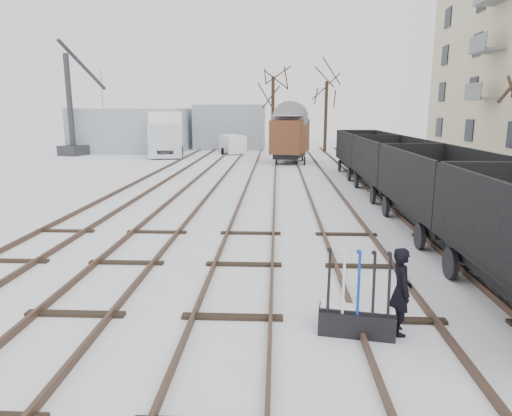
% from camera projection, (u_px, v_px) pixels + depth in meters
% --- Properties ---
extents(ground, '(120.00, 120.00, 0.00)m').
position_uv_depth(ground, '(232.00, 319.00, 8.55)').
color(ground, white).
rests_on(ground, ground).
extents(tracks, '(13.90, 52.00, 0.16)m').
position_uv_depth(tracks, '(260.00, 190.00, 21.89)').
color(tracks, black).
rests_on(tracks, ground).
extents(shed_left, '(10.00, 8.00, 4.10)m').
position_uv_depth(shed_left, '(134.00, 130.00, 43.87)').
color(shed_left, '#96A0A9').
rests_on(shed_left, ground).
extents(shed_right, '(7.00, 6.00, 4.50)m').
position_uv_depth(shed_right, '(231.00, 126.00, 47.34)').
color(shed_right, '#96A0A9').
rests_on(shed_right, ground).
extents(ground_frame, '(1.35, 0.63, 1.49)m').
position_uv_depth(ground_frame, '(357.00, 319.00, 7.89)').
color(ground_frame, black).
rests_on(ground_frame, ground).
extents(worker, '(0.39, 0.58, 1.55)m').
position_uv_depth(worker, '(401.00, 291.00, 7.85)').
color(worker, black).
rests_on(worker, ground).
extents(freight_wagon_b, '(2.55, 6.37, 2.60)m').
position_uv_depth(freight_wagon_b, '(439.00, 201.00, 14.59)').
color(freight_wagon_b, black).
rests_on(freight_wagon_b, ground).
extents(freight_wagon_c, '(2.55, 6.37, 2.60)m').
position_uv_depth(freight_wagon_c, '(390.00, 174.00, 20.84)').
color(freight_wagon_c, black).
rests_on(freight_wagon_c, ground).
extents(freight_wagon_d, '(2.55, 6.37, 2.60)m').
position_uv_depth(freight_wagon_d, '(364.00, 159.00, 27.09)').
color(freight_wagon_d, black).
rests_on(freight_wagon_d, ground).
extents(box_van_wagon, '(3.34, 5.00, 3.51)m').
position_uv_depth(box_van_wagon, '(290.00, 135.00, 33.88)').
color(box_van_wagon, black).
rests_on(box_van_wagon, ground).
extents(lorry, '(3.78, 8.57, 3.75)m').
position_uv_depth(lorry, '(166.00, 133.00, 39.62)').
color(lorry, black).
rests_on(lorry, ground).
extents(panel_van, '(2.86, 4.11, 1.67)m').
position_uv_depth(panel_van, '(232.00, 144.00, 41.49)').
color(panel_van, white).
rests_on(panel_van, ground).
extents(crane, '(2.46, 5.76, 9.66)m').
position_uv_depth(crane, '(73.00, 126.00, 39.68)').
color(crane, '#2E2E33').
rests_on(crane, ground).
extents(tree_far_left, '(0.30, 0.30, 6.79)m').
position_uv_depth(tree_far_left, '(273.00, 116.00, 40.81)').
color(tree_far_left, black).
rests_on(tree_far_left, ground).
extents(tree_far_right, '(0.30, 0.30, 6.46)m').
position_uv_depth(tree_far_right, '(326.00, 117.00, 42.08)').
color(tree_far_right, black).
rests_on(tree_far_right, ground).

